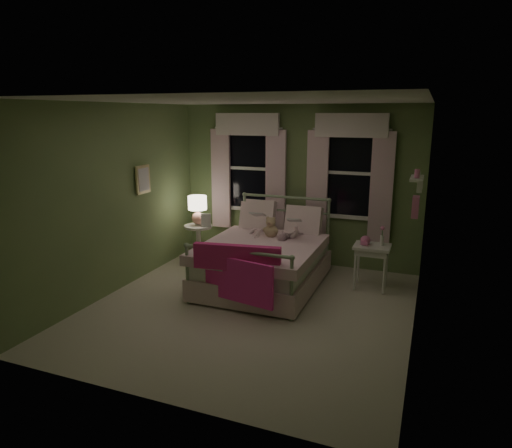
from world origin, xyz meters
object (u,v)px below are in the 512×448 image
at_px(bed, 264,261).
at_px(table_lamp, 198,207).
at_px(child_right, 292,219).
at_px(teddy_bear, 271,228).
at_px(child_left, 257,216).
at_px(nightstand_left, 199,239).
at_px(nightstand_right, 372,252).

height_order(bed, table_lamp, bed).
distance_m(child_right, teddy_bear, 0.35).
relative_size(bed, table_lamp, 4.29).
distance_m(teddy_bear, table_lamp, 1.42).
distance_m(bed, child_left, 0.75).
distance_m(nightstand_left, table_lamp, 0.54).
height_order(bed, teddy_bear, bed).
bearing_deg(bed, child_right, 56.58).
bearing_deg(teddy_bear, child_right, 29.50).
bearing_deg(nightstand_left, teddy_bear, -11.82).
height_order(nightstand_left, nightstand_right, same).
bearing_deg(child_right, bed, 72.05).
distance_m(child_left, teddy_bear, 0.35).
distance_m(bed, child_right, 0.75).
bearing_deg(teddy_bear, table_lamp, 168.18).
distance_m(bed, teddy_bear, 0.50).
bearing_deg(child_right, nightstand_left, 10.97).
bearing_deg(bed, child_left, 122.39).
relative_size(child_left, nightstand_left, 1.10).
height_order(child_left, teddy_bear, child_left).
bearing_deg(child_left, child_right, 164.60).
height_order(child_right, table_lamp, child_right).
bearing_deg(nightstand_left, child_left, -6.78).
xyz_separation_m(teddy_bear, table_lamp, (-1.38, 0.29, 0.16)).
distance_m(child_left, table_lamp, 1.11).
relative_size(nightstand_left, nightstand_right, 1.02).
relative_size(child_left, teddy_bear, 2.20).
distance_m(child_left, nightstand_right, 1.78).
xyz_separation_m(nightstand_left, table_lamp, (0.00, 0.00, 0.54)).
relative_size(child_right, nightstand_left, 1.09).
xyz_separation_m(bed, teddy_bear, (0.01, 0.27, 0.42)).
distance_m(nightstand_left, nightstand_right, 2.86).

